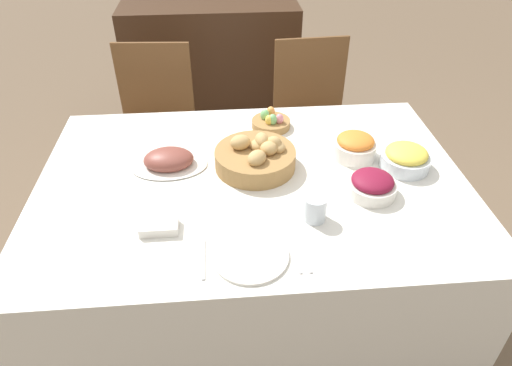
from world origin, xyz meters
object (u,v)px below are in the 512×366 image
(chair_far_left, at_px, (156,123))
(beet_salad_bowl, at_px, (372,185))
(egg_basket, at_px, (271,122))
(ham_platter, at_px, (169,161))
(chair_far_right, at_px, (313,117))
(fork, at_px, (203,259))
(dinner_plate, at_px, (250,256))
(knife, at_px, (297,253))
(sideboard, at_px, (213,73))
(drinking_cup, at_px, (315,208))
(bread_basket, at_px, (256,157))
(pineapple_bowl, at_px, (406,158))
(carrot_bowl, at_px, (355,146))
(spoon, at_px, (306,253))
(butter_dish, at_px, (159,226))

(chair_far_left, distance_m, beet_salad_bowl, 1.40)
(egg_basket, bearing_deg, ham_platter, -147.85)
(chair_far_right, xyz_separation_m, fork, (-0.61, -1.31, 0.24))
(fork, bearing_deg, dinner_plate, 0.24)
(chair_far_left, distance_m, knife, 1.46)
(beet_salad_bowl, distance_m, fork, 0.67)
(sideboard, bearing_deg, drinking_cup, -79.67)
(bread_basket, distance_m, fork, 0.53)
(egg_basket, height_order, drinking_cup, drinking_cup)
(chair_far_left, xyz_separation_m, knife, (0.59, -1.31, 0.24))
(pineapple_bowl, xyz_separation_m, fork, (-0.79, -0.44, -0.04))
(dinner_plate, bearing_deg, drinking_cup, 34.84)
(ham_platter, distance_m, knife, 0.68)
(chair_far_left, distance_m, carrot_bowl, 1.23)
(dinner_plate, bearing_deg, beet_salad_bowl, 31.25)
(ham_platter, height_order, dinner_plate, ham_platter)
(sideboard, height_order, ham_platter, sideboard)
(carrot_bowl, height_order, fork, carrot_bowl)
(dinner_plate, relative_size, spoon, 1.44)
(egg_basket, bearing_deg, bread_basket, -106.62)
(sideboard, xyz_separation_m, dinner_plate, (0.11, -2.06, 0.27))
(egg_basket, distance_m, ham_platter, 0.52)
(drinking_cup, bearing_deg, pineapple_bowl, 33.63)
(egg_basket, bearing_deg, sideboard, 102.02)
(butter_dish, bearing_deg, fork, -45.32)
(carrot_bowl, bearing_deg, pineapple_bowl, -27.85)
(ham_platter, bearing_deg, beet_salad_bowl, -17.97)
(carrot_bowl, xyz_separation_m, knife, (-0.32, -0.53, -0.05))
(beet_salad_bowl, distance_m, drinking_cup, 0.26)
(chair_far_left, distance_m, egg_basket, 0.83)
(ham_platter, bearing_deg, chair_far_right, 46.56)
(pineapple_bowl, bearing_deg, carrot_bowl, 152.15)
(drinking_cup, bearing_deg, bread_basket, 117.53)
(ham_platter, bearing_deg, butter_dish, -91.13)
(bread_basket, bearing_deg, carrot_bowl, 5.82)
(bread_basket, xyz_separation_m, knife, (0.09, -0.49, -0.05))
(pineapple_bowl, distance_m, fork, 0.90)
(bread_basket, relative_size, dinner_plate, 1.31)
(spoon, bearing_deg, butter_dish, 162.25)
(pineapple_bowl, bearing_deg, fork, -151.13)
(egg_basket, distance_m, carrot_bowl, 0.41)
(beet_salad_bowl, xyz_separation_m, butter_dish, (-0.76, -0.13, -0.02))
(bread_basket, distance_m, dinner_plate, 0.50)
(bread_basket, distance_m, butter_dish, 0.49)
(pineapple_bowl, relative_size, beet_salad_bowl, 1.07)
(ham_platter, bearing_deg, chair_far_left, 101.24)
(chair_far_right, relative_size, egg_basket, 5.32)
(ham_platter, bearing_deg, bread_basket, -5.95)
(bread_basket, bearing_deg, sideboard, 96.34)
(carrot_bowl, bearing_deg, sideboard, 110.78)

